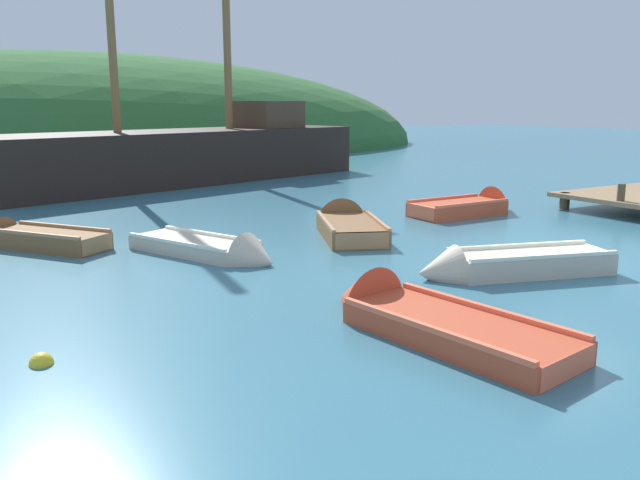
{
  "coord_description": "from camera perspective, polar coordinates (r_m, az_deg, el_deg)",
  "views": [
    {
      "loc": [
        -10.8,
        -8.11,
        2.98
      ],
      "look_at": [
        -3.99,
        3.18,
        0.18
      ],
      "focal_mm": 36.2,
      "sensor_mm": 36.0,
      "label": 1
    }
  ],
  "objects": [
    {
      "name": "rowboat_outer_right",
      "position": [
        15.06,
        2.38,
        1.1
      ],
      "size": [
        2.4,
        3.44,
        1.18
      ],
      "rotation": [
        0.0,
        0.0,
        1.16
      ],
      "color": "brown",
      "rests_on": "ground"
    },
    {
      "name": "rowboat_far",
      "position": [
        18.21,
        13.28,
        2.69
      ],
      "size": [
        3.24,
        1.22,
        1.16
      ],
      "rotation": [
        0.0,
        0.0,
        6.28
      ],
      "color": "#C64C2D",
      "rests_on": "ground"
    },
    {
      "name": "buoy_yellow",
      "position": [
        8.31,
        -23.4,
        -10.03
      ],
      "size": [
        0.28,
        0.28,
        0.28
      ],
      "primitive_type": "sphere",
      "color": "yellow",
      "rests_on": "ground"
    },
    {
      "name": "sailing_ship",
      "position": [
        25.61,
        -11.65,
        6.77
      ],
      "size": [
        17.66,
        7.55,
        12.55
      ],
      "rotation": [
        0.0,
        0.0,
        3.41
      ],
      "color": "black",
      "rests_on": "ground"
    },
    {
      "name": "rowboat_portside",
      "position": [
        12.92,
        -9.23,
        -1.11
      ],
      "size": [
        2.32,
        3.59,
        1.0
      ],
      "rotation": [
        0.0,
        0.0,
        5.12
      ],
      "color": "beige",
      "rests_on": "ground"
    },
    {
      "name": "shore_hill",
      "position": [
        44.05,
        -20.92,
        7.34
      ],
      "size": [
        50.06,
        25.2,
        12.24
      ],
      "primitive_type": "ellipsoid",
      "color": "#2D602D",
      "rests_on": "ground"
    },
    {
      "name": "buoy_orange",
      "position": [
        18.02,
        0.77,
        2.48
      ],
      "size": [
        0.37,
        0.37,
        0.37
      ],
      "primitive_type": "sphere",
      "color": "orange",
      "rests_on": "ground"
    },
    {
      "name": "rowboat_center",
      "position": [
        14.96,
        -24.06,
        -0.04
      ],
      "size": [
        2.65,
        3.16,
        0.91
      ],
      "rotation": [
        0.0,
        0.0,
        2.2
      ],
      "color": "brown",
      "rests_on": "ground"
    },
    {
      "name": "rowboat_near_dock",
      "position": [
        11.84,
        16.04,
        -2.36
      ],
      "size": [
        3.68,
        1.98,
        0.93
      ],
      "rotation": [
        0.0,
        0.0,
        2.84
      ],
      "color": "beige",
      "rests_on": "ground"
    },
    {
      "name": "rowboat_outer_left",
      "position": [
        8.88,
        8.56,
        -7.11
      ],
      "size": [
        1.77,
        3.88,
        1.19
      ],
      "rotation": [
        0.0,
        0.0,
        1.72
      ],
      "color": "#C64C2D",
      "rests_on": "ground"
    },
    {
      "name": "ground_plane",
      "position": [
        13.83,
        21.46,
        -1.28
      ],
      "size": [
        120.0,
        120.0,
        0.0
      ],
      "primitive_type": "plane",
      "color": "teal"
    }
  ]
}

